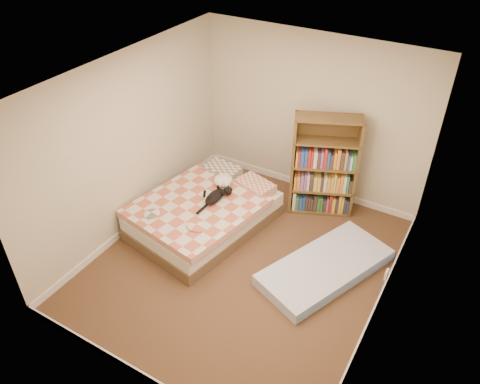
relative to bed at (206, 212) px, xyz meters
The scene contains 6 objects.
room 1.34m from the bed, 24.70° to the right, with size 3.51×4.01×2.51m.
bed is the anchor object (origin of this frame).
bookshelf 1.77m from the bed, 43.51° to the left, with size 1.04×0.66×1.54m.
floor_mattress 1.85m from the bed, ahead, with size 0.79×1.76×0.16m, color #7F9FD4.
black_cat 0.34m from the bed, 22.52° to the left, with size 0.33×0.67×0.15m.
white_dog 0.52m from the bed, 84.06° to the left, with size 0.32×0.34×0.14m.
Camera 1 is at (2.23, -3.90, 4.33)m, focal length 35.00 mm.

